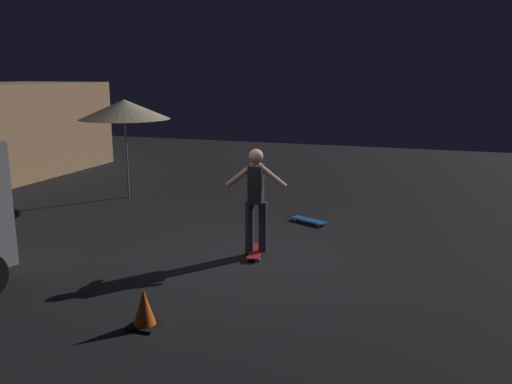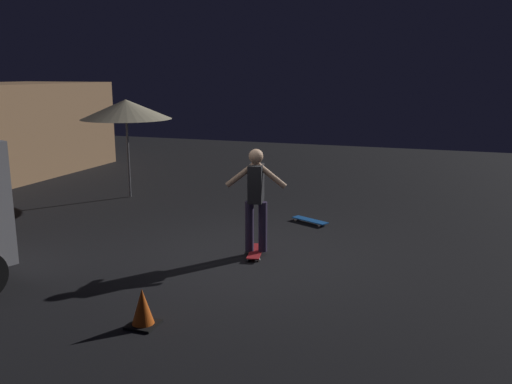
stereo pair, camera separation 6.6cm
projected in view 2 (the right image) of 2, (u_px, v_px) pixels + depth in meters
ground_plane at (247, 257)px, 8.79m from camera, size 28.00×28.00×0.00m
patio_umbrella at (126, 109)px, 12.58m from camera, size 2.10×2.10×2.30m
skateboard_ridden at (256, 252)px, 8.87m from camera, size 0.80×0.35×0.07m
skateboard_spare at (310, 220)px, 10.73m from camera, size 0.52×0.79×0.07m
skater at (256, 193)px, 8.66m from camera, size 0.42×0.98×1.67m
traffic_cone at (143, 309)px, 6.36m from camera, size 0.34×0.34×0.46m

